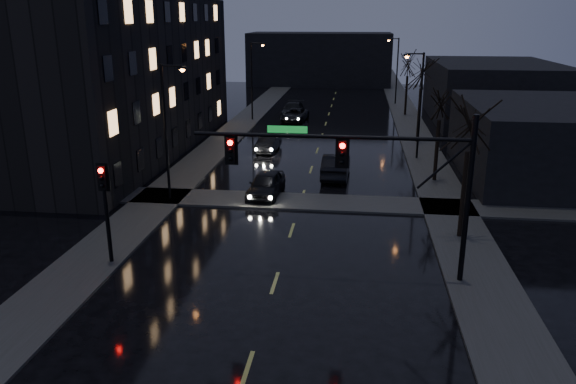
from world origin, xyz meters
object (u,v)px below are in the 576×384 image
(oncoming_car_d, at_px, (293,110))
(lead_car, at_px, (336,166))
(oncoming_car_c, at_px, (295,115))
(oncoming_car_b, at_px, (268,143))
(oncoming_car_a, at_px, (266,184))

(oncoming_car_d, xyz_separation_m, lead_car, (5.61, -23.00, 0.01))
(oncoming_car_c, bearing_deg, oncoming_car_b, -85.94)
(oncoming_car_c, height_order, lead_car, lead_car)
(oncoming_car_a, bearing_deg, oncoming_car_b, 102.50)
(oncoming_car_d, relative_size, lead_car, 1.12)
(oncoming_car_c, relative_size, oncoming_car_d, 0.87)
(oncoming_car_b, bearing_deg, oncoming_car_c, 92.05)
(oncoming_car_c, distance_m, oncoming_car_d, 2.31)
(oncoming_car_b, bearing_deg, lead_car, -45.84)
(oncoming_car_b, distance_m, oncoming_car_d, 15.95)
(oncoming_car_b, relative_size, oncoming_car_d, 0.73)
(oncoming_car_c, bearing_deg, lead_car, -69.30)
(oncoming_car_a, xyz_separation_m, lead_car, (4.04, 4.80, 0.05))
(oncoming_car_a, xyz_separation_m, oncoming_car_c, (-1.09, 25.55, -0.09))
(oncoming_car_c, xyz_separation_m, oncoming_car_d, (-0.48, 2.26, 0.13))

